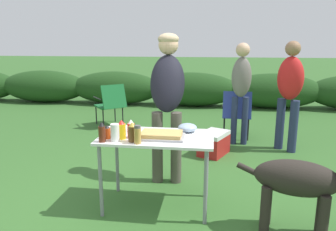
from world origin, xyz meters
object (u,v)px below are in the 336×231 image
at_px(food_tray, 161,135).
at_px(standing_person_in_navy_coat, 290,87).
at_px(beer_bottle, 132,132).
at_px(standing_person_in_dark_puffer, 167,90).
at_px(camp_chair_near_hedge, 111,103).
at_px(ketchup_bottle, 131,129).
at_px(plate_stack, 119,130).
at_px(mustard_bottle, 122,130).
at_px(cooler_box, 214,143).
at_px(folding_table, 157,143).
at_px(hot_sauce_bottle, 107,132).
at_px(dog, 305,182).
at_px(camp_chair_green_behind_table, 237,112).
at_px(paper_cup_stack, 115,133).
at_px(standing_person_in_gray_fleece, 241,83).
at_px(spice_jar, 138,135).
at_px(mixing_bowl, 188,128).
at_px(bbq_sauce_bottle, 102,132).

distance_m(food_tray, standing_person_in_navy_coat, 2.59).
relative_size(beer_bottle, standing_person_in_dark_puffer, 0.11).
bearing_deg(camp_chair_near_hedge, ketchup_bottle, -107.93).
relative_size(plate_stack, mustard_bottle, 1.31).
bearing_deg(cooler_box, ketchup_bottle, -0.04).
xyz_separation_m(standing_person_in_navy_coat, cooler_box, (-1.08, -0.34, -0.81)).
distance_m(folding_table, food_tray, 0.13).
height_order(plate_stack, standing_person_in_navy_coat, standing_person_in_navy_coat).
xyz_separation_m(beer_bottle, hot_sauce_bottle, (-0.26, 0.06, -0.03)).
bearing_deg(dog, camp_chair_green_behind_table, -159.36).
height_order(paper_cup_stack, camp_chair_green_behind_table, paper_cup_stack).
distance_m(food_tray, standing_person_in_gray_fleece, 2.43).
bearing_deg(camp_chair_near_hedge, cooler_box, -73.43).
relative_size(beer_bottle, dog, 0.17).
relative_size(beer_bottle, camp_chair_near_hedge, 0.22).
relative_size(beer_bottle, cooler_box, 0.32).
xyz_separation_m(mustard_bottle, standing_person_in_dark_puffer, (0.32, 0.85, 0.25)).
distance_m(folding_table, standing_person_in_dark_puffer, 0.83).
distance_m(food_tray, paper_cup_stack, 0.44).
height_order(hot_sauce_bottle, spice_jar, spice_jar).
bearing_deg(cooler_box, folding_table, 5.60).
relative_size(standing_person_in_navy_coat, camp_chair_green_behind_table, 1.97).
height_order(mixing_bowl, standing_person_in_navy_coat, standing_person_in_navy_coat).
height_order(bbq_sauce_bottle, ketchup_bottle, bbq_sauce_bottle).
xyz_separation_m(mustard_bottle, camp_chair_green_behind_table, (1.25, 2.63, -0.36)).
relative_size(food_tray, hot_sauce_bottle, 3.35).
bearing_deg(hot_sauce_bottle, standing_person_in_dark_puffer, 62.16).
relative_size(paper_cup_stack, ketchup_bottle, 0.90).
bearing_deg(standing_person_in_gray_fleece, plate_stack, -127.15).
xyz_separation_m(paper_cup_stack, hot_sauce_bottle, (-0.10, 0.07, -0.02)).
bearing_deg(food_tray, cooler_box, 73.10).
relative_size(ketchup_bottle, camp_chair_near_hedge, 0.21).
distance_m(beer_bottle, standing_person_in_navy_coat, 2.86).
bearing_deg(plate_stack, folding_table, -11.45).
distance_m(spice_jar, standing_person_in_gray_fleece, 2.68).
height_order(folding_table, mustard_bottle, mustard_bottle).
distance_m(beer_bottle, standing_person_in_dark_puffer, 0.97).
bearing_deg(food_tray, standing_person_in_dark_puffer, 93.56).
distance_m(food_tray, dog, 1.32).
distance_m(food_tray, ketchup_bottle, 0.29).
relative_size(paper_cup_stack, hot_sauce_bottle, 1.24).
xyz_separation_m(standing_person_in_dark_puffer, standing_person_in_gray_fleece, (0.96, 1.47, -0.09)).
bearing_deg(folding_table, hot_sauce_bottle, -161.83).
relative_size(ketchup_bottle, standing_person_in_navy_coat, 0.11).
relative_size(camp_chair_green_behind_table, cooler_box, 1.46).
bearing_deg(plate_stack, standing_person_in_navy_coat, 42.73).
bearing_deg(standing_person_in_navy_coat, dog, -56.64).
relative_size(hot_sauce_bottle, camp_chair_near_hedge, 0.16).
bearing_deg(beer_bottle, hot_sauce_bottle, 167.05).
bearing_deg(camp_chair_near_hedge, bbq_sauce_bottle, -112.57).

